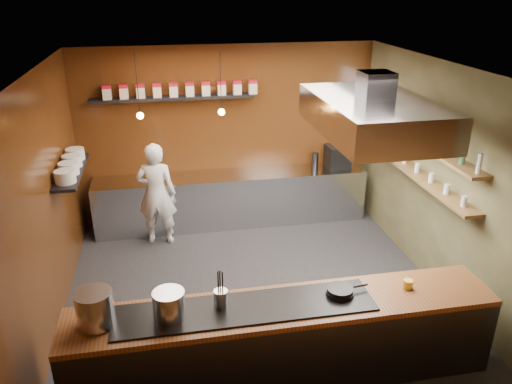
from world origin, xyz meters
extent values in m
plane|color=black|center=(0.00, 0.00, 0.00)|extent=(5.00, 5.00, 0.00)
plane|color=#391E0A|center=(0.00, 2.50, 1.50)|extent=(5.00, 0.00, 5.00)
plane|color=#391E0A|center=(-2.50, 0.00, 1.50)|extent=(0.00, 5.00, 5.00)
plane|color=#444126|center=(2.50, 0.00, 1.50)|extent=(0.00, 5.00, 5.00)
plane|color=silver|center=(0.00, 0.00, 3.00)|extent=(5.00, 5.00, 0.00)
plane|color=white|center=(2.45, 1.70, 1.90)|extent=(0.00, 1.00, 1.00)
cube|color=silver|center=(0.00, 2.17, 0.45)|extent=(4.60, 0.65, 0.90)
cube|color=#38383D|center=(0.00, -1.60, 0.43)|extent=(4.40, 0.70, 0.86)
cube|color=brown|center=(0.00, -1.60, 0.89)|extent=(4.40, 0.72, 0.06)
cube|color=black|center=(-0.40, -1.60, 0.93)|extent=(2.60, 0.55, 0.02)
cube|color=black|center=(-0.90, 2.36, 2.20)|extent=(2.60, 0.26, 0.04)
cube|color=black|center=(-2.34, 1.00, 1.55)|extent=(0.30, 1.40, 0.04)
cube|color=brown|center=(2.34, 0.30, 1.92)|extent=(0.26, 2.80, 0.04)
cube|color=brown|center=(2.34, 0.30, 1.45)|extent=(0.26, 2.80, 0.04)
cube|color=#38383D|center=(1.30, -0.40, 2.85)|extent=(0.35, 0.35, 0.30)
cube|color=silver|center=(1.30, -0.40, 2.50)|extent=(1.20, 2.00, 0.40)
cube|color=white|center=(1.30, -0.40, 2.29)|extent=(1.00, 1.80, 0.02)
cylinder|color=black|center=(-1.40, 1.70, 2.55)|extent=(0.01, 0.01, 0.90)
sphere|color=orange|center=(-1.40, 1.70, 2.10)|extent=(0.10, 0.10, 0.10)
cylinder|color=black|center=(-0.20, 1.70, 2.55)|extent=(0.01, 0.01, 0.90)
sphere|color=orange|center=(-0.20, 1.70, 2.10)|extent=(0.10, 0.10, 0.10)
cube|color=beige|center=(-1.90, 2.36, 2.31)|extent=(0.13, 0.13, 0.17)
cube|color=#A71423|center=(-1.90, 2.36, 2.42)|extent=(0.13, 0.13, 0.05)
cube|color=beige|center=(-1.64, 2.36, 2.31)|extent=(0.13, 0.13, 0.17)
cube|color=#A71423|center=(-1.64, 2.36, 2.42)|extent=(0.13, 0.13, 0.05)
cube|color=beige|center=(-1.39, 2.36, 2.31)|extent=(0.13, 0.13, 0.17)
cube|color=#A71423|center=(-1.39, 2.36, 2.42)|extent=(0.13, 0.13, 0.05)
cube|color=beige|center=(-1.13, 2.36, 2.31)|extent=(0.13, 0.13, 0.17)
cube|color=#A71423|center=(-1.13, 2.36, 2.42)|extent=(0.13, 0.13, 0.05)
cube|color=beige|center=(-0.88, 2.36, 2.31)|extent=(0.13, 0.13, 0.17)
cube|color=#A71423|center=(-0.88, 2.36, 2.42)|extent=(0.14, 0.13, 0.05)
cube|color=beige|center=(-0.62, 2.36, 2.31)|extent=(0.13, 0.13, 0.17)
cube|color=#A71423|center=(-0.62, 2.36, 2.42)|extent=(0.14, 0.13, 0.05)
cube|color=beige|center=(-0.37, 2.36, 2.31)|extent=(0.13, 0.13, 0.17)
cube|color=#A71423|center=(-0.37, 2.36, 2.42)|extent=(0.14, 0.13, 0.05)
cube|color=beige|center=(-0.11, 2.36, 2.31)|extent=(0.13, 0.13, 0.17)
cube|color=#A71423|center=(-0.11, 2.36, 2.42)|extent=(0.14, 0.13, 0.05)
cube|color=beige|center=(0.14, 2.36, 2.31)|extent=(0.13, 0.13, 0.17)
cube|color=#A71423|center=(0.14, 2.36, 2.42)|extent=(0.14, 0.13, 0.05)
cube|color=beige|center=(0.40, 2.36, 2.31)|extent=(0.13, 0.13, 0.17)
cube|color=#A71423|center=(0.40, 2.36, 2.42)|extent=(0.14, 0.13, 0.05)
cylinder|color=silver|center=(-2.34, 0.55, 1.65)|extent=(0.26, 0.26, 0.16)
cylinder|color=silver|center=(-2.34, 0.85, 1.65)|extent=(0.26, 0.26, 0.16)
cylinder|color=silver|center=(-2.34, 1.15, 1.65)|extent=(0.26, 0.26, 0.16)
cylinder|color=silver|center=(-2.34, 1.45, 1.65)|extent=(0.26, 0.26, 0.16)
cylinder|color=silver|center=(2.34, -1.00, 2.06)|extent=(0.06, 0.06, 0.24)
cylinder|color=#2D5933|center=(2.34, -0.68, 2.06)|extent=(0.06, 0.06, 0.24)
cylinder|color=#8C601E|center=(2.34, -0.35, 2.06)|extent=(0.06, 0.06, 0.24)
cylinder|color=silver|center=(2.34, -0.02, 2.06)|extent=(0.06, 0.06, 0.24)
cylinder|color=#2D5933|center=(2.34, 0.30, 2.06)|extent=(0.06, 0.06, 0.24)
cylinder|color=#8C601E|center=(2.34, 0.62, 2.06)|extent=(0.06, 0.06, 0.24)
cylinder|color=silver|center=(2.34, 0.95, 2.06)|extent=(0.06, 0.06, 0.24)
cylinder|color=#2D5933|center=(2.34, 1.27, 2.06)|extent=(0.06, 0.06, 0.24)
cylinder|color=#8C601E|center=(2.34, 1.60, 2.06)|extent=(0.06, 0.06, 0.24)
cylinder|color=silver|center=(2.34, -0.85, 1.53)|extent=(0.07, 0.07, 0.13)
cylinder|color=silver|center=(2.34, -0.47, 1.53)|extent=(0.07, 0.07, 0.13)
cylinder|color=silver|center=(2.34, -0.08, 1.53)|extent=(0.07, 0.07, 0.13)
cylinder|color=silver|center=(2.34, 0.30, 1.53)|extent=(0.07, 0.07, 0.13)
cylinder|color=silver|center=(2.34, 0.68, 1.53)|extent=(0.07, 0.07, 0.13)
cylinder|color=silver|center=(2.34, 1.07, 1.53)|extent=(0.07, 0.07, 0.13)
cylinder|color=silver|center=(2.34, 1.45, 1.53)|extent=(0.07, 0.07, 0.13)
cylinder|color=silver|center=(-1.83, -1.58, 1.11)|extent=(0.44, 0.44, 0.34)
cylinder|color=#B9BCC0|center=(-1.14, -1.62, 1.08)|extent=(0.37, 0.37, 0.29)
cylinder|color=silver|center=(-0.64, -1.53, 1.03)|extent=(0.17, 0.17, 0.18)
cylinder|color=black|center=(0.60, -1.56, 0.96)|extent=(0.29, 0.29, 0.04)
cylinder|color=black|center=(0.60, -1.56, 1.00)|extent=(0.27, 0.27, 0.04)
cylinder|color=black|center=(0.82, -1.53, 1.00)|extent=(0.18, 0.05, 0.02)
cylinder|color=gold|center=(1.35, -1.55, 0.97)|extent=(0.13, 0.13, 0.09)
cube|color=black|center=(1.88, 2.19, 1.09)|extent=(0.41, 0.39, 0.39)
imported|color=white|center=(-1.26, 1.70, 0.84)|extent=(0.67, 0.50, 1.67)
camera|label=1|loc=(-1.06, -5.65, 3.93)|focal=35.00mm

